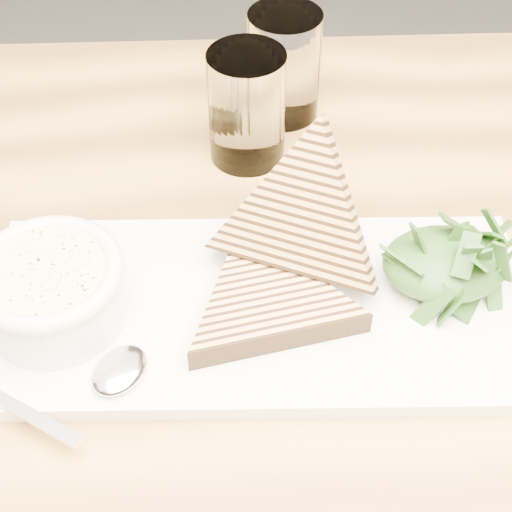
{
  "coord_description": "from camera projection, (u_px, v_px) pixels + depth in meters",
  "views": [
    {
      "loc": [
        -0.25,
        -0.15,
        1.27
      ],
      "look_at": [
        -0.21,
        0.27,
        0.81
      ],
      "focal_mm": 55.0,
      "sensor_mm": 36.0,
      "label": 1
    }
  ],
  "objects": [
    {
      "name": "salad_base",
      "position": [
        445.0,
        264.0,
        0.64
      ],
      "size": [
        0.1,
        0.08,
        0.04
      ],
      "primitive_type": "ellipsoid",
      "color": "#173C12",
      "rests_on": "platter"
    },
    {
      "name": "sandwich_lean",
      "position": [
        301.0,
        218.0,
        0.63
      ],
      "size": [
        0.23,
        0.23,
        0.19
      ],
      "primitive_type": null,
      "rotation": [
        1.03,
        0.0,
        -0.47
      ],
      "color": "tan",
      "rests_on": "sandwich_flat"
    },
    {
      "name": "arugula_pile",
      "position": [
        446.0,
        258.0,
        0.64
      ],
      "size": [
        0.11,
        0.1,
        0.05
      ],
      "primitive_type": null,
      "color": "#335A1F",
      "rests_on": "platter"
    },
    {
      "name": "glass_near",
      "position": [
        247.0,
        107.0,
        0.75
      ],
      "size": [
        0.07,
        0.07,
        0.11
      ],
      "primitive_type": "cylinder",
      "color": "white",
      "rests_on": "table_top"
    },
    {
      "name": "platter",
      "position": [
        258.0,
        309.0,
        0.64
      ],
      "size": [
        0.46,
        0.23,
        0.01
      ],
      "primitive_type": "cube",
      "rotation": [
        0.0,
        0.0,
        -0.08
      ],
      "color": "white",
      "rests_on": "table_top"
    },
    {
      "name": "bowl_rim",
      "position": [
        46.0,
        272.0,
        0.59
      ],
      "size": [
        0.12,
        0.12,
        0.01
      ],
      "primitive_type": "torus",
      "color": "white",
      "rests_on": "soup_bowl"
    },
    {
      "name": "spoon_bowl",
      "position": [
        120.0,
        370.0,
        0.59
      ],
      "size": [
        0.06,
        0.06,
        0.01
      ],
      "primitive_type": "ellipsoid",
      "rotation": [
        0.0,
        0.0,
        -0.61
      ],
      "color": "silver",
      "rests_on": "platter"
    },
    {
      "name": "spoon_handle",
      "position": [
        12.0,
        405.0,
        0.57
      ],
      "size": [
        0.11,
        0.08,
        0.0
      ],
      "primitive_type": "cube",
      "rotation": [
        0.0,
        0.0,
        -0.61
      ],
      "color": "silver",
      "rests_on": "platter"
    },
    {
      "name": "sandwich_flat",
      "position": [
        267.0,
        302.0,
        0.63
      ],
      "size": [
        0.19,
        0.19,
        0.02
      ],
      "primitive_type": null,
      "rotation": [
        0.0,
        0.0,
        0.17
      ],
      "color": "tan",
      "rests_on": "platter"
    },
    {
      "name": "soup",
      "position": [
        47.0,
        274.0,
        0.6
      ],
      "size": [
        0.09,
        0.09,
        0.01
      ],
      "primitive_type": "cylinder",
      "color": "beige",
      "rests_on": "soup_bowl"
    },
    {
      "name": "table_top",
      "position": [
        338.0,
        345.0,
        0.65
      ],
      "size": [
        1.38,
        0.96,
        0.04
      ],
      "primitive_type": "cube",
      "rotation": [
        0.0,
        0.0,
        -0.05
      ],
      "color": "#B6883C",
      "rests_on": "ground"
    },
    {
      "name": "glass_far",
      "position": [
        284.0,
        65.0,
        0.8
      ],
      "size": [
        0.07,
        0.07,
        0.11
      ],
      "primitive_type": "cylinder",
      "color": "white",
      "rests_on": "table_top"
    },
    {
      "name": "soup_bowl",
      "position": [
        53.0,
        297.0,
        0.61
      ],
      "size": [
        0.11,
        0.11,
        0.04
      ],
      "primitive_type": "cylinder",
      "color": "white",
      "rests_on": "platter"
    }
  ]
}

